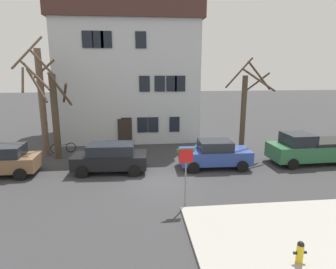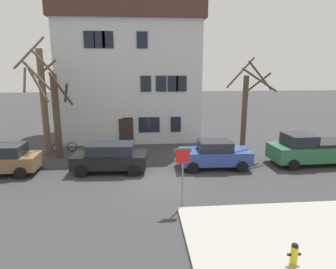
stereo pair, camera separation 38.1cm
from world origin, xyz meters
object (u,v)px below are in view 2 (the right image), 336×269
car_blue_sedan (215,154)px  bicycle_leaning (65,147)px  fire_hydrant (294,253)px  building_main (131,67)px  car_black_wagon (110,157)px  tree_bare_mid (55,111)px  tree_bare_near (43,98)px  street_sign_pole (183,167)px  pickup_truck_green (311,149)px  tree_bare_far (246,108)px

car_blue_sedan → bicycle_leaning: (-10.02, 4.27, -0.49)m
fire_hydrant → building_main: bearing=105.8°
car_black_wagon → tree_bare_mid: bearing=141.3°
tree_bare_near → street_sign_pole: (8.44, -8.95, -2.09)m
building_main → tree_bare_mid: 9.06m
building_main → car_blue_sedan: building_main is taller
tree_bare_mid → bicycle_leaning: bearing=87.9°
tree_bare_near → fire_hydrant: tree_bare_near is taller
tree_bare_mid → building_main: bearing=55.9°
tree_bare_mid → pickup_truck_green: bearing=-9.6°
fire_hydrant → bicycle_leaning: bicycle_leaning is taller
tree_bare_far → car_blue_sedan: tree_bare_far is taller
fire_hydrant → street_sign_pole: street_sign_pole is taller
tree_bare_near → tree_bare_far: (14.02, -0.96, -0.71)m
bicycle_leaning → building_main: bearing=50.5°
tree_bare_far → pickup_truck_green: 4.94m
building_main → car_blue_sedan: size_ratio=2.77×
tree_bare_far → street_sign_pole: bearing=-124.9°
pickup_truck_green → street_sign_pole: street_sign_pole is taller
tree_bare_mid → tree_bare_far: (12.97, 0.03, 0.08)m
pickup_truck_green → fire_hydrant: pickup_truck_green is taller
tree_bare_far → fire_hydrant: (-2.70, -12.19, -2.79)m
pickup_truck_green → street_sign_pole: (-8.93, -5.21, 0.95)m
car_blue_sedan → fire_hydrant: bearing=-88.7°
pickup_truck_green → building_main: bearing=139.4°
tree_bare_mid → street_sign_pole: 10.94m
tree_bare_near → car_blue_sedan: bearing=-19.5°
car_blue_sedan → pickup_truck_green: 6.26m
tree_bare_mid → fire_hydrant: bearing=-49.8°
tree_bare_near → bicycle_leaning: 3.80m
bicycle_leaning → street_sign_pole: bearing=-51.7°
tree_bare_far → fire_hydrant: bearing=-102.5°
tree_bare_far → pickup_truck_green: bearing=-39.7°
building_main → fire_hydrant: bearing=-74.2°
tree_bare_near → pickup_truck_green: tree_bare_near is taller
tree_bare_near → tree_bare_far: size_ratio=1.21×
pickup_truck_green → tree_bare_mid: bearing=170.4°
tree_bare_near → fire_hydrant: (11.32, -13.15, -3.50)m
car_black_wagon → bicycle_leaning: car_black_wagon is taller
tree_bare_mid → car_blue_sedan: bearing=-16.3°
pickup_truck_green → fire_hydrant: bearing=-122.8°
pickup_truck_green → bicycle_leaning: 16.79m
pickup_truck_green → fire_hydrant: 11.20m
tree_bare_near → car_black_wagon: tree_bare_near is taller
tree_bare_mid → bicycle_leaning: (0.05, 1.33, -2.83)m
car_black_wagon → fire_hydrant: (6.49, -9.14, -0.40)m
fire_hydrant → bicycle_leaning: (-10.22, 13.49, -0.12)m
building_main → car_black_wagon: size_ratio=2.74×
bicycle_leaning → tree_bare_mid: bearing=-92.1°
building_main → tree_bare_far: size_ratio=1.78×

